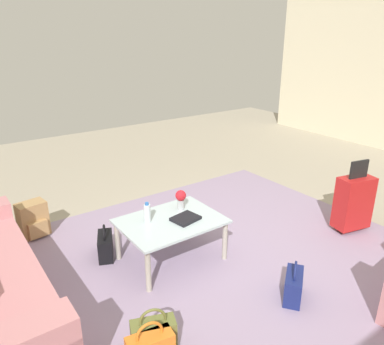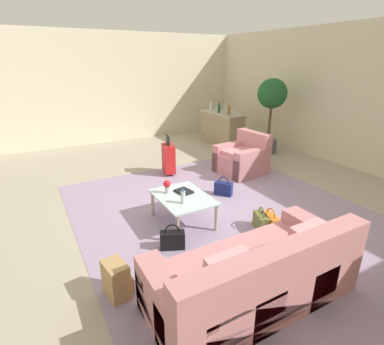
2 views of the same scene
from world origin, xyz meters
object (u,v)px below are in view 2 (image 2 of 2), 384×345
object	(u,v)px
handbag_black	(172,240)
handbag_navy	(223,188)
wine_glass_rightmost	(232,111)
wine_bottle_amber	(229,111)
bar_console	(222,128)
backpack_tan	(117,280)
flower_vase	(167,185)
handbag_orange	(270,222)
wine_bottle_clear	(211,106)
potted_ficus	(271,102)
water_bottle	(183,197)
wine_bottle_green	(219,108)
couch	(258,279)
wine_glass_leftmost	(211,106)
wine_glass_left_of_centre	(218,108)
coffee_table_book	(184,191)
coffee_table	(183,200)
armchair	(243,159)
handbag_olive	(261,221)
suitcase_red	(169,158)
wine_glass_right_of_centre	(227,109)

from	to	relation	value
handbag_black	handbag_navy	xyz separation A→B (m)	(-1.05, 1.54, 0.00)
wine_glass_rightmost	wine_bottle_amber	world-z (taller)	wine_bottle_amber
bar_console	backpack_tan	size ratio (longest dim) A/B	3.80
flower_vase	handbag_orange	xyz separation A→B (m)	(1.03, 1.15, -0.43)
wine_bottle_clear	potted_ficus	distance (m)	1.89
water_bottle	wine_bottle_green	size ratio (longest dim) A/B	0.68
wine_glass_rightmost	potted_ficus	size ratio (longest dim) A/B	0.08
couch	wine_glass_leftmost	xyz separation A→B (m)	(-5.81, 3.16, 0.74)
bar_console	wine_bottle_clear	xyz separation A→B (m)	(-0.44, -0.10, 0.57)
wine_glass_rightmost	wine_bottle_amber	xyz separation A→B (m)	(-0.06, -0.06, 0.01)
bar_console	wine_bottle_amber	bearing A→B (deg)	-12.77
flower_vase	wine_bottle_amber	world-z (taller)	wine_bottle_amber
wine_glass_left_of_centre	coffee_table_book	bearing A→B (deg)	-40.11
wine_glass_rightmost	wine_bottle_green	xyz separation A→B (m)	(-0.53, -0.06, 0.01)
couch	handbag_navy	world-z (taller)	couch
flower_vase	wine_glass_leftmost	world-z (taller)	wine_glass_leftmost
handbag_navy	coffee_table	bearing A→B (deg)	-64.58
armchair	handbag_olive	world-z (taller)	armchair
flower_vase	handbag_navy	bearing A→B (deg)	103.70
couch	wine_glass_leftmost	bearing A→B (deg)	151.48
couch	bar_console	world-z (taller)	bar_console
coffee_table	potted_ficus	size ratio (longest dim) A/B	0.51
flower_vase	potted_ficus	distance (m)	4.39
coffee_table_book	backpack_tan	size ratio (longest dim) A/B	0.63
wine_glass_left_of_centre	potted_ficus	bearing A→B (deg)	23.06
couch	wine_glass_rightmost	world-z (taller)	wine_glass_rightmost
bar_console	wine_glass_leftmost	bearing A→B (deg)	-175.25
flower_vase	armchair	bearing A→B (deg)	115.12
coffee_table	wine_bottle_clear	distance (m)	4.99
couch	handbag_black	bearing A→B (deg)	-165.59
coffee_table	wine_glass_left_of_centre	size ratio (longest dim) A/B	6.28
wine_glass_left_of_centre	handbag_black	size ratio (longest dim) A/B	0.43
wine_bottle_amber	potted_ficus	xyz separation A→B (m)	(0.84, 0.70, 0.27)
suitcase_red	handbag_black	size ratio (longest dim) A/B	2.37
couch	handbag_navy	size ratio (longest dim) A/B	5.98
coffee_table_book	bar_console	xyz separation A→B (m)	(-3.38, 3.02, 0.02)
coffee_table_book	wine_bottle_clear	size ratio (longest dim) A/B	0.83
wine_glass_left_of_centre	handbag_navy	distance (m)	3.82
wine_bottle_amber	flower_vase	bearing A→B (deg)	-48.14
bar_console	wine_glass_right_of_centre	bearing A→B (deg)	9.57
bar_console	handbag_olive	distance (m)	4.78
potted_ficus	coffee_table_book	bearing A→B (deg)	-60.12
wine_glass_right_of_centre	handbag_olive	xyz separation A→B (m)	(4.05, -2.23, -0.91)
handbag_black	backpack_tan	size ratio (longest dim) A/B	0.89
potted_ficus	couch	bearing A→B (deg)	-43.59
coffee_table_book	wine_glass_rightmost	xyz separation A→B (m)	(-2.86, 2.98, 0.58)
wine_glass_right_of_centre	coffee_table	bearing A→B (deg)	-43.24
armchair	wine_glass_leftmost	distance (m)	2.95
water_bottle	wine_glass_right_of_centre	world-z (taller)	wine_glass_right_of_centre
wine_bottle_clear	wine_glass_rightmost	bearing A→B (deg)	3.61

